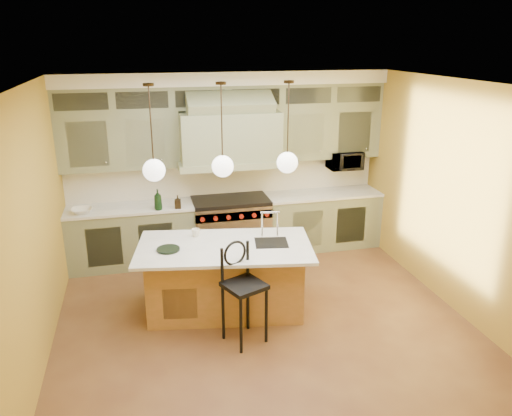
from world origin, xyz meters
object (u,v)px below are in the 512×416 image
object	(u,v)px
kitchen_island	(226,276)
counter_stool	(243,287)
range	(231,227)
microwave	(345,160)

from	to	relation	value
kitchen_island	counter_stool	bearing A→B (deg)	-74.55
range	counter_stool	size ratio (longest dim) A/B	1.00
kitchen_island	microwave	xyz separation A→B (m)	(2.35, 1.80, 0.98)
microwave	kitchen_island	bearing A→B (deg)	-142.45
counter_stool	range	bearing A→B (deg)	58.84
kitchen_island	counter_stool	world-z (taller)	kitchen_island
range	microwave	world-z (taller)	microwave
range	counter_stool	world-z (taller)	counter_stool
counter_stool	microwave	distance (m)	3.48
kitchen_island	counter_stool	distance (m)	0.75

